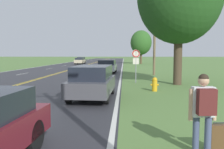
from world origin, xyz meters
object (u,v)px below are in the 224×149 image
(traffic_sign, at_px, (136,58))
(car_dark_grey_van_approaching, at_px, (93,81))
(tree_behind_sign, at_px, (141,43))
(suitcase, at_px, (219,139))
(fire_hydrant, at_px, (155,84))
(car_champagne_hatchback_mid_far, at_px, (80,61))
(hitchhiker_person, at_px, (204,106))
(car_dark_green_sedan_receding, at_px, (81,60))
(car_silver_suv_mid_near, at_px, (107,66))

(traffic_sign, bearing_deg, car_dark_grey_van_approaching, -111.12)
(tree_behind_sign, distance_m, car_dark_grey_van_approaching, 42.22)
(suitcase, xyz_separation_m, tree_behind_sign, (1.69, 47.95, 4.35))
(fire_hydrant, height_order, car_champagne_hatchback_mid_far, car_champagne_hatchback_mid_far)
(fire_hydrant, xyz_separation_m, car_dark_grey_van_approaching, (-3.28, -2.36, 0.43))
(hitchhiker_person, height_order, car_dark_green_sedan_receding, hitchhiker_person)
(tree_behind_sign, bearing_deg, suitcase, -92.02)
(car_silver_suv_mid_near, bearing_deg, hitchhiker_person, 10.87)
(car_champagne_hatchback_mid_far, xyz_separation_m, car_dark_green_sedan_receding, (-0.89, 6.51, 0.01))
(suitcase, distance_m, fire_hydrant, 8.60)
(fire_hydrant, distance_m, traffic_sign, 4.15)
(car_dark_green_sedan_receding, bearing_deg, hitchhiker_person, -165.84)
(suitcase, bearing_deg, traffic_sign, 1.20)
(car_dark_grey_van_approaching, xyz_separation_m, car_silver_suv_mid_near, (-0.40, 15.50, -0.03))
(hitchhiker_person, height_order, car_dark_grey_van_approaching, hitchhiker_person)
(fire_hydrant, relative_size, car_dark_green_sedan_receding, 0.20)
(suitcase, bearing_deg, tree_behind_sign, -6.23)
(tree_behind_sign, relative_size, car_silver_suv_mid_near, 1.63)
(car_silver_suv_mid_near, xyz_separation_m, car_dark_green_sedan_receding, (-8.40, 29.84, -0.05))
(tree_behind_sign, distance_m, car_dark_green_sedan_receding, 15.01)
(hitchhiker_person, bearing_deg, fire_hydrant, -5.03)
(tree_behind_sign, xyz_separation_m, car_silver_suv_mid_near, (-5.64, -26.22, -3.86))
(traffic_sign, bearing_deg, fire_hydrant, -76.60)
(suitcase, distance_m, car_champagne_hatchback_mid_far, 46.50)
(fire_hydrant, bearing_deg, hitchhiker_person, -90.82)
(traffic_sign, bearing_deg, suitcase, -84.59)
(hitchhiker_person, distance_m, tree_behind_sign, 48.29)
(suitcase, relative_size, traffic_sign, 0.28)
(traffic_sign, bearing_deg, car_dark_green_sedan_receding, 105.91)
(tree_behind_sign, relative_size, car_champagne_hatchback_mid_far, 1.96)
(traffic_sign, bearing_deg, tree_behind_sign, 85.40)
(hitchhiker_person, xyz_separation_m, tree_behind_sign, (2.08, 48.11, 3.61))
(traffic_sign, height_order, car_champagne_hatchback_mid_far, traffic_sign)
(fire_hydrant, xyz_separation_m, car_dark_green_sedan_receding, (-12.07, 42.98, 0.35))
(suitcase, xyz_separation_m, fire_hydrant, (-0.27, 8.60, 0.09))
(traffic_sign, relative_size, car_dark_grey_van_approaching, 0.58)
(fire_hydrant, relative_size, traffic_sign, 0.33)
(hitchhiker_person, xyz_separation_m, traffic_sign, (-0.78, 12.54, 0.80))
(traffic_sign, height_order, car_dark_green_sedan_receding, traffic_sign)
(car_dark_grey_van_approaching, bearing_deg, car_dark_green_sedan_receding, -166.68)
(fire_hydrant, xyz_separation_m, tree_behind_sign, (1.96, 39.36, 4.26))
(car_dark_grey_van_approaching, bearing_deg, fire_hydrant, 128.16)
(suitcase, bearing_deg, car_champagne_hatchback_mid_far, 10.05)
(traffic_sign, distance_m, tree_behind_sign, 35.80)
(hitchhiker_person, xyz_separation_m, fire_hydrant, (0.12, 8.75, -0.65))
(car_dark_grey_van_approaching, xyz_separation_m, car_champagne_hatchback_mid_far, (-7.91, 38.84, -0.09))
(traffic_sign, bearing_deg, hitchhiker_person, -86.45)
(fire_hydrant, height_order, car_dark_grey_van_approaching, car_dark_grey_van_approaching)
(fire_hydrant, xyz_separation_m, car_champagne_hatchback_mid_far, (-11.18, 36.47, 0.34))
(hitchhiker_person, xyz_separation_m, suitcase, (0.40, 0.16, -0.74))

